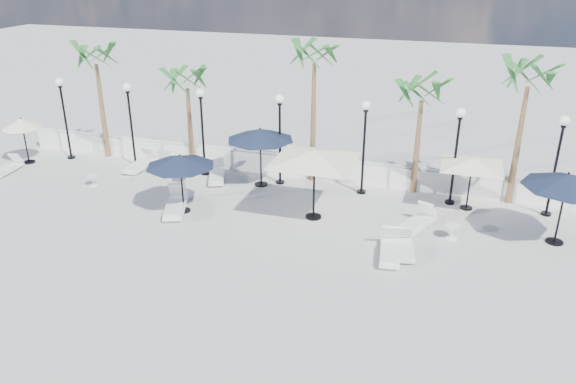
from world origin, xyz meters
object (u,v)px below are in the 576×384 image
(parasol_navy_right, at_px, (567,181))
(parasol_navy_mid, at_px, (260,135))
(lounger_0, at_px, (8,168))
(lounger_6, at_px, (405,248))
(lounger_1, at_px, (217,175))
(lounger_4, at_px, (390,250))
(parasol_cream_sq_b, at_px, (473,158))
(parasol_cream_small, at_px, (22,124))
(parasol_cream_sq_a, at_px, (315,151))
(parasol_navy_left, at_px, (180,161))
(lounger_3, at_px, (176,205))
(lounger_5, at_px, (417,222))
(lounger_2, at_px, (141,164))

(parasol_navy_right, bearing_deg, parasol_navy_mid, 170.73)
(lounger_0, distance_m, lounger_6, 17.91)
(parasol_navy_right, bearing_deg, lounger_6, -154.55)
(lounger_1, distance_m, lounger_4, 9.19)
(parasol_navy_right, bearing_deg, lounger_0, -179.58)
(parasol_cream_sq_b, bearing_deg, parasol_cream_small, -177.64)
(lounger_4, bearing_deg, parasol_cream_sq_a, 139.45)
(lounger_4, height_order, parasol_cream_sq_b, parasol_cream_sq_b)
(parasol_cream_small, bearing_deg, parasol_navy_left, -15.72)
(parasol_cream_small, bearing_deg, parasol_navy_right, -2.93)
(parasol_navy_mid, bearing_deg, lounger_3, -122.34)
(lounger_0, height_order, parasol_navy_left, parasol_navy_left)
(lounger_6, relative_size, parasol_cream_sq_a, 0.29)
(parasol_navy_left, bearing_deg, lounger_5, 7.61)
(parasol_cream_sq_b, bearing_deg, lounger_1, -179.12)
(lounger_0, xyz_separation_m, lounger_4, (17.33, -2.47, 0.03))
(lounger_5, xyz_separation_m, parasol_cream_sq_a, (-3.73, -0.23, 2.39))
(parasol_navy_left, xyz_separation_m, parasol_navy_mid, (1.93, 3.32, 0.20))
(lounger_1, height_order, lounger_6, lounger_1)
(parasol_cream_sq_a, bearing_deg, lounger_0, 178.39)
(parasol_navy_right, height_order, parasol_cream_sq_b, parasol_navy_right)
(parasol_navy_right, bearing_deg, parasol_cream_sq_b, 146.02)
(parasol_cream_sq_a, bearing_deg, lounger_5, 3.48)
(parasol_navy_right, distance_m, parasol_cream_sq_b, 3.52)
(lounger_1, bearing_deg, parasol_navy_right, -28.68)
(lounger_0, bearing_deg, parasol_navy_right, -5.72)
(parasol_navy_mid, bearing_deg, parasol_cream_sq_a, -39.35)
(lounger_2, height_order, lounger_6, lounger_2)
(lounger_0, relative_size, parasol_cream_sq_b, 0.39)
(lounger_0, relative_size, lounger_5, 0.85)
(lounger_2, height_order, parasol_cream_sq_b, parasol_cream_sq_b)
(lounger_3, bearing_deg, lounger_4, -27.41)
(parasol_cream_sq_a, height_order, parasol_cream_small, parasol_cream_sq_a)
(lounger_1, xyz_separation_m, parasol_cream_sq_b, (10.35, 0.16, 1.82))
(lounger_6, bearing_deg, parasol_cream_small, 158.61)
(lounger_3, distance_m, parasol_navy_left, 1.77)
(lounger_1, distance_m, parasol_cream_sq_a, 5.98)
(lounger_5, xyz_separation_m, lounger_6, (-0.17, -1.93, -0.04))
(lounger_3, bearing_deg, lounger_2, 114.96)
(parasol_cream_small, bearing_deg, lounger_0, -90.08)
(lounger_5, distance_m, parasol_cream_small, 18.09)
(lounger_2, distance_m, lounger_4, 12.74)
(lounger_3, height_order, parasol_cream_sq_b, parasol_cream_sq_b)
(lounger_6, xyz_separation_m, parasol_navy_mid, (-6.49, 4.10, 2.01))
(lounger_3, height_order, parasol_navy_left, parasol_navy_left)
(lounger_3, relative_size, parasol_cream_sq_a, 0.39)
(parasol_cream_small, bearing_deg, parasol_cream_sq_a, -6.88)
(lounger_1, bearing_deg, lounger_5, -34.79)
(lounger_2, height_order, parasol_navy_right, parasol_navy_right)
(parasol_cream_sq_a, distance_m, parasol_cream_sq_b, 6.00)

